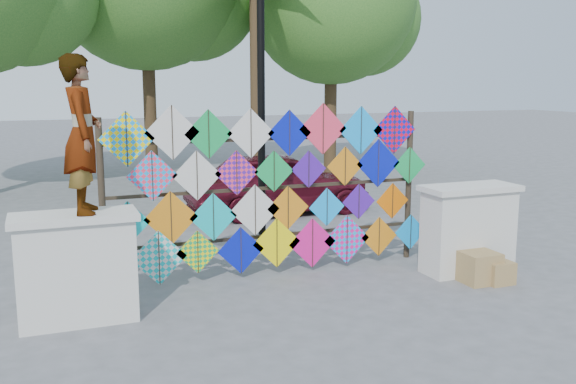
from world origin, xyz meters
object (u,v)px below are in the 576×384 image
Objects in this scene: vendor_woman at (82,135)px; lamppost at (261,85)px; kite_rack at (273,190)px; sedan at (278,182)px.

vendor_woman is 0.40× the size of lamppost.
kite_rack reaches higher than sedan.
kite_rack is 1.27× the size of sedan.
kite_rack is 1.09× the size of lamppost.
lamppost reaches higher than sedan.
vendor_woman is at bearing 139.23° from sedan.
kite_rack is 1.95m from lamppost.
sedan is 0.86× the size of lamppost.
sedan is (1.55, 4.00, -0.58)m from kite_rack.
sedan is at bearing -34.34° from vendor_woman.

